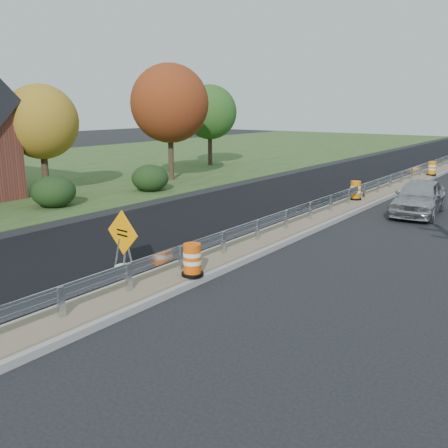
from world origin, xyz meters
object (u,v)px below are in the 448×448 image
Objects in this scene: caution_sign at (124,256)px; barrel_median_near at (192,260)px; car_silver at (419,197)px; barrel_median_far at (432,169)px; barrel_median_mid at (355,191)px.

caution_sign reaches higher than barrel_median_near.
car_silver is at bearing 79.09° from barrel_median_near.
barrel_median_near is at bearing -90.00° from barrel_median_far.
caution_sign is at bearing -115.19° from car_silver.
barrel_median_mid is (1.55, 13.81, 0.20)m from caution_sign.
car_silver is (4.75, 13.18, 0.32)m from caution_sign.
barrel_median_near is 0.97× the size of barrel_median_mid.
barrel_median_near is 0.98× the size of barrel_median_far.
barrel_median_near is at bearing 13.63° from caution_sign.
barrel_median_mid is at bearing 87.52° from caution_sign.
barrel_median_far is (-0.00, 24.85, 0.01)m from barrel_median_near.
barrel_median_near is at bearing -106.28° from car_silver.
caution_sign reaches higher than barrel_median_mid.
car_silver reaches higher than barrel_median_far.
barrel_median_mid is (-0.73, 13.42, 0.01)m from barrel_median_near.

